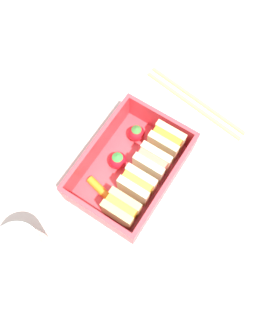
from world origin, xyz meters
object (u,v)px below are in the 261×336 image
sandwich_left (166,142)px  carrot_stick_far_left (100,189)px  sandwich_center (137,185)px  chopstick_pair (195,102)px  drinking_glass (23,249)px  strawberry_left (118,159)px  sandwich_center_left (152,163)px  sandwich_center_right (121,209)px  strawberry_far_left (136,133)px

sandwich_left → carrot_stick_far_left: size_ratio=1.06×
sandwich_center → chopstick_pair: size_ratio=0.25×
carrot_stick_far_left → drinking_glass: 13.43cm
sandwich_left → strawberry_left: size_ratio=1.50×
sandwich_center_left → sandwich_center_right: same height
sandwich_center_right → sandwich_center: bearing=180.0°
sandwich_center → carrot_stick_far_left: size_ratio=1.06×
sandwich_center_left → carrot_stick_far_left: (7.03, -4.52, -1.87)cm
sandwich_center_left → sandwich_center: 4.02cm
sandwich_center → strawberry_left: sandwich_center is taller
strawberry_far_left → drinking_glass: bearing=-7.9°
sandwich_center → chopstick_pair: bearing=-179.7°
sandwich_left → strawberry_far_left: sandwich_left is taller
sandwich_center → drinking_glass: (15.84, -8.02, -0.07)cm
sandwich_center → drinking_glass: bearing=-26.9°
carrot_stick_far_left → drinking_glass: drinking_glass is taller
drinking_glass → sandwich_left: bearing=161.4°
sandwich_center → strawberry_far_left: (-7.37, -4.81, -1.07)cm
sandwich_center_left → sandwich_center_right: (8.05, 0.00, 0.00)cm
sandwich_center_left → strawberry_left: size_ratio=1.50×
strawberry_far_left → strawberry_left: size_ratio=0.96×
strawberry_left → strawberry_far_left: bearing=-178.8°
sandwich_center_right → strawberry_far_left: 12.42cm
sandwich_center_right → drinking_glass: (11.82, -8.02, -0.07)cm
sandwich_left → sandwich_center: size_ratio=1.00×
chopstick_pair → drinking_glass: drinking_glass is taller
strawberry_far_left → strawberry_left: (5.22, 0.11, 0.07)cm
sandwich_center_left → chopstick_pair: size_ratio=0.25×
sandwich_left → drinking_glass: size_ratio=0.69×
sandwich_left → chopstick_pair: bearing=-179.4°
sandwich_left → sandwich_center_right: same height
strawberry_far_left → carrot_stick_far_left: 10.41cm
sandwich_left → strawberry_left: bearing=-38.5°
sandwich_center_left → drinking_glass: bearing=-22.0°
strawberry_left → drinking_glass: (18.00, -3.33, 0.93)cm
sandwich_center_right → carrot_stick_far_left: (-1.02, -4.52, -1.87)cm
sandwich_center → carrot_stick_far_left: (3.00, -4.52, -1.87)cm
sandwich_left → chopstick_pair: sandwich_left is taller
chopstick_pair → drinking_glass: 35.46cm
carrot_stick_far_left → drinking_glass: bearing=-15.3°
sandwich_center_right → carrot_stick_far_left: bearing=-102.7°
sandwich_center_right → strawberry_far_left: sandwich_center_right is taller
sandwich_center_right → strawberry_left: sandwich_center_right is taller
sandwich_center_left → strawberry_left: sandwich_center_left is taller
sandwich_center_left → strawberry_far_left: bearing=-124.9°
sandwich_center → strawberry_far_left: 8.87cm
strawberry_left → chopstick_pair: (-16.41, 4.59, -2.33)cm
strawberry_far_left → carrot_stick_far_left: strawberry_far_left is taller
sandwich_left → sandwich_center_left: size_ratio=1.00×
sandwich_center_left → strawberry_far_left: sandwich_center_left is taller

